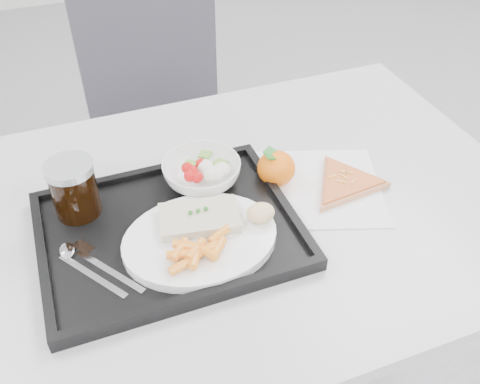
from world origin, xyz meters
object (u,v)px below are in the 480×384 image
Objects in this scene: tray at (169,231)px; dinner_plate at (200,239)px; cola_glass at (74,188)px; table at (223,232)px; chair at (164,119)px; pizza_slice at (345,183)px; tangerine at (276,168)px; salad_bowl at (202,172)px.

dinner_plate is (0.04, -0.05, 0.02)m from tray.
cola_glass is at bearing 139.34° from dinner_plate.
cola_glass is (-0.14, 0.10, 0.06)m from tray.
chair reaches higher than table.
pizza_slice is (0.36, 0.01, 0.00)m from tray.
tangerine is (0.38, -0.04, -0.04)m from cola_glass.
chair is 0.80m from dinner_plate.
dinner_plate is at bearing -148.11° from tangerine.
tray is 0.14m from salad_bowl.
tangerine is at bearing 16.18° from tray.
cola_glass is at bearing 179.85° from salad_bowl.
table is at bearing -164.88° from tangerine.
salad_bowl is 0.28m from pizza_slice.
dinner_plate is (-0.07, -0.09, 0.09)m from table.
salad_bowl is 0.55× the size of pizza_slice.
salad_bowl reaches higher than pizza_slice.
pizza_slice is (0.32, 0.06, -0.01)m from dinner_plate.
chair reaches higher than tangerine.
cola_glass reaches higher than tray.
chair is at bearing 81.71° from dinner_plate.
table is at bearing -75.95° from salad_bowl.
salad_bowl is 0.24m from cola_glass.
dinner_plate is 0.23m from tangerine.
tray is 1.64× the size of pizza_slice.
table is 0.13m from salad_bowl.
table is at bearing -93.31° from chair.
table is 7.89× the size of salad_bowl.
chair is at bearing 86.69° from table.
salad_bowl is 0.15m from tangerine.
chair is 0.75m from tray.
salad_bowl is 1.41× the size of cola_glass.
dinner_plate is at bearing -128.81° from table.
tray is 5.01× the size of tangerine.
pizza_slice is at bearing 10.47° from dinner_plate.
dinner_plate is at bearing -98.29° from chair.
dinner_plate is (-0.11, -0.75, 0.24)m from chair.
dinner_plate is 1.78× the size of salad_bowl.
tangerine reaches higher than salad_bowl.
pizza_slice is at bearing -11.12° from cola_glass.
tangerine is (0.20, 0.12, 0.01)m from dinner_plate.
cola_glass is (-0.18, 0.16, 0.05)m from dinner_plate.
table is 0.26m from pizza_slice.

